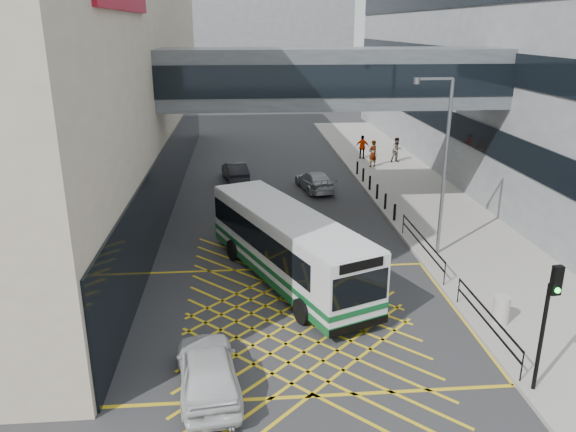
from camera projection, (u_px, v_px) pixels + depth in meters
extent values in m
plane|color=#333335|center=(297.00, 319.00, 20.34)|extent=(120.00, 120.00, 0.00)
cube|color=black|center=(175.00, 165.00, 34.33)|extent=(0.10, 41.50, 4.00)
cube|color=black|center=(423.00, 110.00, 42.65)|extent=(0.10, 43.50, 1.60)
cube|color=black|center=(427.00, 56.00, 41.37)|extent=(0.10, 43.50, 1.60)
cube|color=gray|center=(237.00, 35.00, 73.92)|extent=(28.00, 16.00, 18.00)
cube|color=#4C5257|center=(332.00, 78.00, 29.50)|extent=(20.00, 4.00, 3.00)
cube|color=black|center=(339.00, 81.00, 27.59)|extent=(19.50, 0.06, 1.60)
cube|color=black|center=(326.00, 75.00, 31.40)|extent=(19.50, 0.06, 1.60)
cube|color=#9F9A91|center=(416.00, 194.00, 35.18)|extent=(6.00, 54.00, 0.16)
cube|color=gold|center=(297.00, 319.00, 20.34)|extent=(12.00, 9.00, 0.01)
cube|color=silver|center=(288.00, 244.00, 22.95)|extent=(6.22, 10.55, 2.56)
cube|color=#105227|center=(288.00, 269.00, 23.31)|extent=(6.27, 10.60, 0.32)
cube|color=#105227|center=(288.00, 258.00, 23.15)|extent=(6.29, 10.60, 0.21)
cube|color=black|center=(281.00, 232.00, 23.32)|extent=(5.76, 9.34, 1.00)
cube|color=black|center=(360.00, 289.00, 18.51)|extent=(2.04, 0.91, 1.14)
cube|color=black|center=(362.00, 265.00, 18.22)|extent=(1.60, 0.71, 0.33)
cube|color=silver|center=(287.00, 214.00, 22.54)|extent=(6.17, 10.45, 0.09)
cube|color=black|center=(359.00, 326.00, 18.93)|extent=(2.23, 1.00, 0.28)
cube|color=black|center=(239.00, 231.00, 27.70)|extent=(2.23, 1.00, 0.28)
cylinder|color=black|center=(302.00, 311.00, 19.92)|extent=(0.61, 0.98, 0.95)
cylinder|color=black|center=(358.00, 297.00, 20.97)|extent=(0.61, 0.98, 0.95)
cylinder|color=black|center=(233.00, 250.00, 25.34)|extent=(0.61, 0.98, 0.95)
cylinder|color=black|center=(280.00, 241.00, 26.39)|extent=(0.61, 0.98, 0.95)
imported|color=silver|center=(208.00, 370.00, 16.10)|extent=(2.47, 4.79, 1.46)
imported|color=black|center=(235.00, 171.00, 38.39)|extent=(2.30, 4.33, 1.29)
imported|color=#9899A0|center=(315.00, 180.00, 36.12)|extent=(2.52, 4.45, 1.31)
cylinder|color=black|center=(541.00, 338.00, 15.66)|extent=(0.13, 0.13, 3.33)
cube|color=black|center=(557.00, 280.00, 14.86)|extent=(0.29, 0.21, 0.83)
sphere|color=#19E533|center=(557.00, 290.00, 14.85)|extent=(0.17, 0.17, 0.16)
cylinder|color=slate|center=(445.00, 170.00, 24.62)|extent=(0.16, 0.16, 7.85)
cube|color=slate|center=(435.00, 79.00, 23.26)|extent=(1.57, 0.18, 0.10)
cylinder|color=slate|center=(417.00, 81.00, 23.19)|extent=(0.29, 0.29, 0.25)
cylinder|color=#ADA89E|center=(501.00, 310.00, 19.64)|extent=(0.58, 0.58, 1.00)
cube|color=black|center=(488.00, 311.00, 18.58)|extent=(0.05, 5.00, 0.05)
cube|color=black|center=(486.00, 322.00, 18.71)|extent=(0.05, 5.00, 0.05)
cube|color=black|center=(422.00, 237.00, 25.19)|extent=(0.05, 6.00, 0.05)
cube|color=black|center=(422.00, 245.00, 25.32)|extent=(0.05, 6.00, 0.05)
cylinder|color=black|center=(522.00, 366.00, 16.37)|extent=(0.04, 0.04, 1.00)
cylinder|color=black|center=(459.00, 290.00, 21.09)|extent=(0.04, 0.04, 1.00)
cylinder|color=black|center=(445.00, 274.00, 22.50)|extent=(0.04, 0.04, 1.00)
cylinder|color=black|center=(403.00, 224.00, 28.17)|extent=(0.04, 0.04, 1.00)
cylinder|color=black|center=(395.00, 212.00, 30.08)|extent=(0.14, 0.14, 0.90)
cylinder|color=black|center=(385.00, 201.00, 31.96)|extent=(0.14, 0.14, 0.90)
cylinder|color=black|center=(377.00, 191.00, 33.85)|extent=(0.14, 0.14, 0.90)
cylinder|color=black|center=(370.00, 183.00, 35.74)|extent=(0.14, 0.14, 0.90)
cylinder|color=black|center=(363.00, 175.00, 37.63)|extent=(0.14, 0.14, 0.90)
cylinder|color=black|center=(357.00, 168.00, 39.51)|extent=(0.14, 0.14, 0.90)
imported|color=gray|center=(373.00, 154.00, 41.43)|extent=(0.95, 0.86, 1.96)
imported|color=gray|center=(397.00, 150.00, 42.85)|extent=(1.03, 0.77, 1.88)
imported|color=gray|center=(362.00, 147.00, 44.03)|extent=(1.17, 0.75, 1.83)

